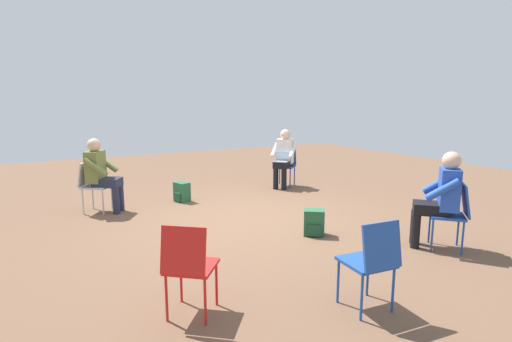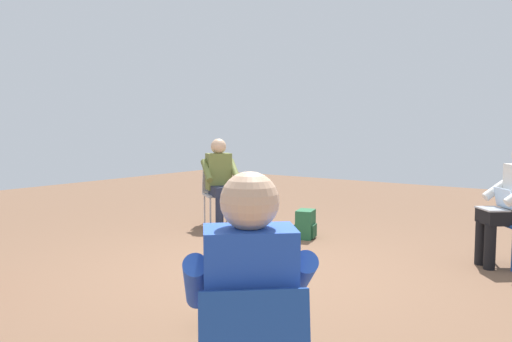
% 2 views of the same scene
% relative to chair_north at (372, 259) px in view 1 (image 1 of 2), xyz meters
% --- Properties ---
extents(ground_plane, '(16.70, 16.70, 0.00)m').
position_rel_chair_north_xyz_m(ground_plane, '(-0.29, -2.98, -0.50)').
color(ground_plane, brown).
extents(chair_north, '(0.44, 0.48, 0.85)m').
position_rel_chair_north_xyz_m(chair_north, '(0.00, 0.00, 0.00)').
color(chair_north, '#1E4799').
rests_on(chair_north, ground).
extents(chair_northwest, '(0.58, 0.59, 0.85)m').
position_rel_chair_north_xyz_m(chair_northwest, '(-2.00, -0.58, 0.00)').
color(chair_northwest, '#1E4799').
rests_on(chair_northwest, ground).
extents(chair_southeast, '(0.58, 0.57, 0.85)m').
position_rel_chair_north_xyz_m(chair_southeast, '(1.65, -4.65, 0.00)').
color(chair_southeast, '#B7B7BC').
rests_on(chair_southeast, ground).
extents(chair_northeast, '(0.58, 0.59, 0.85)m').
position_rel_chair_north_xyz_m(chair_northeast, '(1.42, -0.70, 0.00)').
color(chair_northeast, red).
rests_on(chair_northeast, ground).
extents(chair_southwest, '(0.58, 0.58, 0.85)m').
position_rel_chair_north_xyz_m(chair_southwest, '(-2.33, -4.78, 0.00)').
color(chair_southwest, '#1E4799').
rests_on(chair_southwest, ground).
extents(person_with_laptop, '(0.64, 0.63, 1.24)m').
position_rel_chair_north_xyz_m(person_with_laptop, '(-2.20, -4.67, 0.20)').
color(person_with_laptop, black).
rests_on(person_with_laptop, ground).
extents(person_in_olive, '(0.63, 0.63, 1.24)m').
position_rel_chair_north_xyz_m(person_in_olive, '(1.51, -4.55, 0.20)').
color(person_in_olive, '#23283D').
rests_on(person_in_olive, ground).
extents(person_in_blue, '(0.63, 0.63, 1.24)m').
position_rel_chair_north_xyz_m(person_in_blue, '(-1.89, -0.70, 0.20)').
color(person_in_blue, black).
rests_on(person_in_blue, ground).
extents(backpack_near_laptop_user, '(0.34, 0.33, 0.36)m').
position_rel_chair_north_xyz_m(backpack_near_laptop_user, '(-0.84, -1.87, -0.34)').
color(backpack_near_laptop_user, '#235B38').
rests_on(backpack_near_laptop_user, ground).
extents(backpack_by_empty_chair, '(0.29, 0.32, 0.36)m').
position_rel_chair_north_xyz_m(backpack_by_empty_chair, '(0.12, -4.57, -0.34)').
color(backpack_by_empty_chair, '#235B38').
rests_on(backpack_by_empty_chair, ground).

